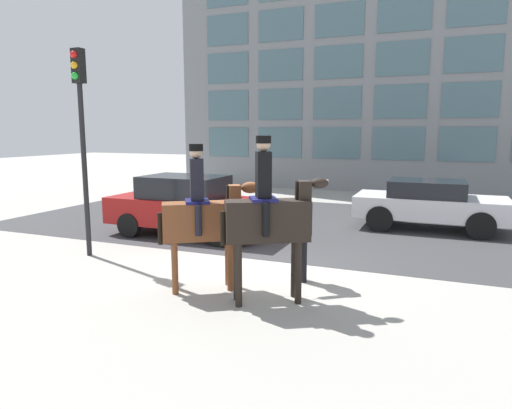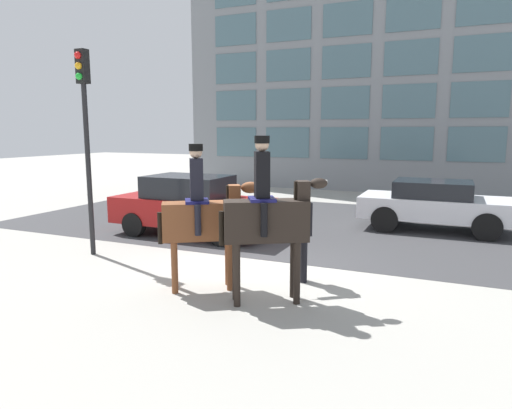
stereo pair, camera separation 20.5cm
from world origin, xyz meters
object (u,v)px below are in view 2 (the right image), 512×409
object	(u,v)px
street_car_near_lane	(191,205)
pedestrian_bystander	(302,228)
street_car_far_lane	(435,204)
mounted_horse_lead	(203,216)
mounted_horse_companion	(268,217)
traffic_light	(85,121)

from	to	relation	value
street_car_near_lane	pedestrian_bystander	bearing A→B (deg)	-32.65
street_car_far_lane	pedestrian_bystander	bearing A→B (deg)	-109.63
mounted_horse_lead	street_car_near_lane	xyz separation A→B (m)	(-2.46, 3.60, -0.49)
pedestrian_bystander	street_car_near_lane	distance (m)	4.67
pedestrian_bystander	street_car_near_lane	xyz separation A→B (m)	(-3.93, 2.52, -0.19)
mounted_horse_companion	pedestrian_bystander	distance (m)	1.29
pedestrian_bystander	street_car_near_lane	world-z (taller)	pedestrian_bystander
street_car_near_lane	traffic_light	distance (m)	3.55
mounted_horse_companion	traffic_light	bearing A→B (deg)	136.73
mounted_horse_lead	pedestrian_bystander	xyz separation A→B (m)	(1.46, 1.08, -0.31)
street_car_near_lane	street_car_far_lane	distance (m)	6.81
mounted_horse_lead	mounted_horse_companion	xyz separation A→B (m)	(1.27, -0.12, 0.11)
mounted_horse_companion	street_car_near_lane	distance (m)	5.30
pedestrian_bystander	street_car_near_lane	size ratio (longest dim) A/B	0.40
street_car_far_lane	traffic_light	size ratio (longest dim) A/B	0.91
pedestrian_bystander	traffic_light	xyz separation A→B (m)	(-4.96, -0.09, 1.98)
mounted_horse_lead	street_car_near_lane	world-z (taller)	mounted_horse_lead
mounted_horse_companion	pedestrian_bystander	size ratio (longest dim) A/B	1.59
mounted_horse_lead	traffic_light	bearing A→B (deg)	131.18
mounted_horse_lead	pedestrian_bystander	bearing A→B (deg)	3.48
pedestrian_bystander	traffic_light	bearing A→B (deg)	-35.62
street_car_near_lane	street_car_far_lane	size ratio (longest dim) A/B	1.05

